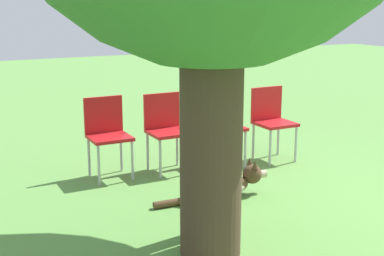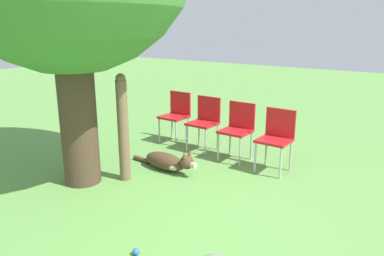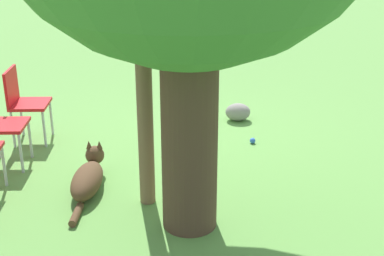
% 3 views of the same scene
% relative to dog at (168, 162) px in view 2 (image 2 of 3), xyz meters
% --- Properties ---
extents(ground_plane, '(30.00, 30.00, 0.00)m').
position_rel_dog_xyz_m(ground_plane, '(-0.90, -0.50, -0.13)').
color(ground_plane, '#609947').
extents(dog, '(0.33, 1.23, 0.37)m').
position_rel_dog_xyz_m(dog, '(0.00, 0.00, 0.00)').
color(dog, '#513823').
rests_on(dog, ground_plane).
extents(fence_post, '(0.14, 0.14, 1.45)m').
position_rel_dog_xyz_m(fence_post, '(-0.59, 0.28, 0.60)').
color(fence_post, brown).
rests_on(fence_post, ground_plane).
extents(red_chair_0, '(0.42, 0.44, 0.89)m').
position_rel_dog_xyz_m(red_chair_0, '(0.91, -1.25, 0.40)').
color(red_chair_0, red).
rests_on(red_chair_0, ground_plane).
extents(red_chair_1, '(0.42, 0.44, 0.89)m').
position_rel_dog_xyz_m(red_chair_1, '(1.00, -0.58, 0.40)').
color(red_chair_1, red).
rests_on(red_chair_1, ground_plane).
extents(red_chair_2, '(0.42, 0.44, 0.89)m').
position_rel_dog_xyz_m(red_chair_2, '(1.10, 0.10, 0.40)').
color(red_chair_2, red).
rests_on(red_chair_2, ground_plane).
extents(red_chair_3, '(0.42, 0.44, 0.89)m').
position_rel_dog_xyz_m(red_chair_3, '(1.19, 0.77, 0.40)').
color(red_chair_3, red).
rests_on(red_chair_3, ground_plane).
extents(tennis_ball, '(0.07, 0.07, 0.07)m').
position_rel_dog_xyz_m(tennis_ball, '(-1.79, -1.06, -0.10)').
color(tennis_ball, blue).
rests_on(tennis_ball, ground_plane).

